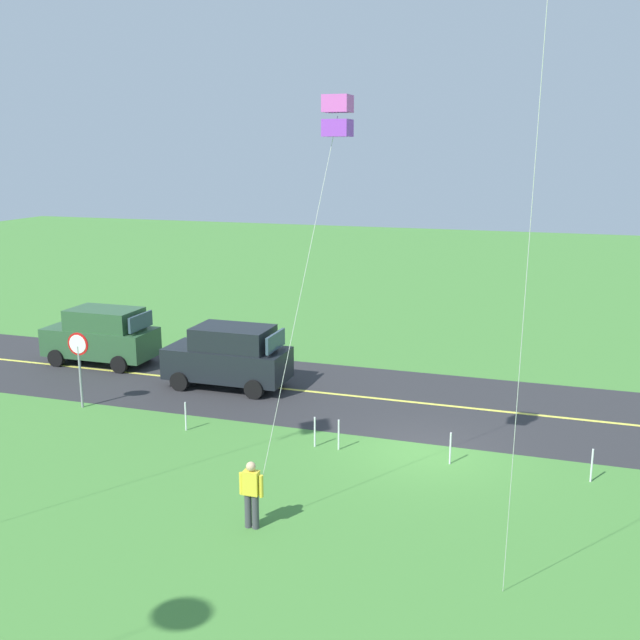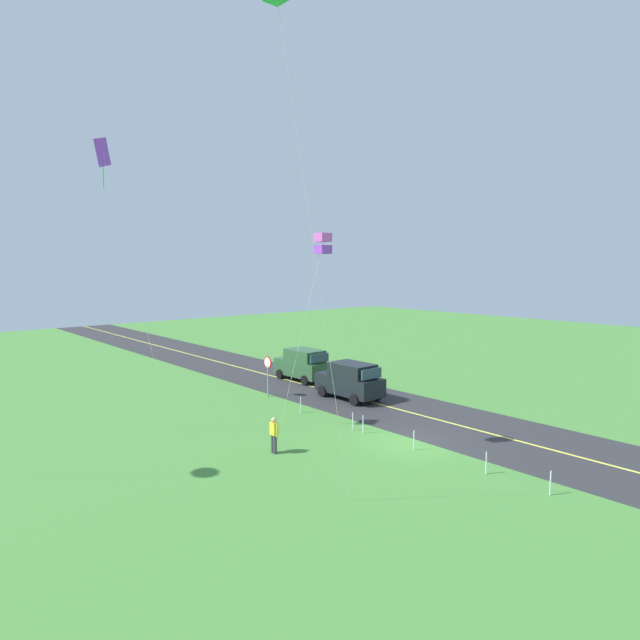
% 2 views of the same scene
% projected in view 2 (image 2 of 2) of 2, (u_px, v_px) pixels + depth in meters
% --- Properties ---
extents(ground_plane, '(120.00, 120.00, 0.10)m').
position_uv_depth(ground_plane, '(410.00, 443.00, 25.07)').
color(ground_plane, '#478438').
extents(asphalt_road, '(120.00, 7.00, 0.00)m').
position_uv_depth(asphalt_road, '(460.00, 426.00, 27.66)').
color(asphalt_road, '#2D2D30').
rests_on(asphalt_road, ground).
extents(road_centre_stripe, '(120.00, 0.16, 0.00)m').
position_uv_depth(road_centre_stripe, '(460.00, 426.00, 27.66)').
color(road_centre_stripe, '#E5E04C').
rests_on(road_centre_stripe, asphalt_road).
extents(car_suv_foreground, '(4.40, 2.12, 2.24)m').
position_uv_depth(car_suv_foreground, '(350.00, 380.00, 33.15)').
color(car_suv_foreground, black).
rests_on(car_suv_foreground, ground).
extents(car_parked_east_near, '(4.40, 2.12, 2.24)m').
position_uv_depth(car_parked_east_near, '(303.00, 364.00, 38.53)').
color(car_parked_east_near, '#2D5633').
rests_on(car_parked_east_near, ground).
extents(stop_sign, '(0.76, 0.08, 2.56)m').
position_uv_depth(stop_sign, '(268.00, 368.00, 33.62)').
color(stop_sign, gray).
rests_on(stop_sign, ground).
extents(person_adult_near, '(0.58, 0.22, 1.60)m').
position_uv_depth(person_adult_near, '(274.00, 434.00, 23.53)').
color(person_adult_near, '#3F3F47').
rests_on(person_adult_near, ground).
extents(kite_red_low, '(1.82, 1.78, 9.52)m').
position_uv_depth(kite_red_low, '(323.00, 244.00, 22.53)').
color(kite_red_low, silver).
rests_on(kite_red_low, ground).
extents(kite_yellow_high, '(0.81, 3.21, 13.90)m').
position_uv_depth(kite_yellow_high, '(104.00, 159.00, 24.07)').
color(kite_yellow_high, silver).
rests_on(kite_yellow_high, ground).
extents(fence_post_0, '(0.05, 0.05, 0.90)m').
position_uv_depth(fence_post_0, '(550.00, 483.00, 19.25)').
color(fence_post_0, silver).
rests_on(fence_post_0, ground).
extents(fence_post_1, '(0.05, 0.05, 0.90)m').
position_uv_depth(fence_post_1, '(486.00, 463.00, 21.21)').
color(fence_post_1, silver).
rests_on(fence_post_1, ground).
extents(fence_post_2, '(0.05, 0.05, 0.90)m').
position_uv_depth(fence_post_2, '(414.00, 440.00, 23.95)').
color(fence_post_2, silver).
rests_on(fence_post_2, ground).
extents(fence_post_3, '(0.05, 0.05, 0.90)m').
position_uv_depth(fence_post_3, '(363.00, 424.00, 26.34)').
color(fence_post_3, silver).
rests_on(fence_post_3, ground).
extents(fence_post_4, '(0.05, 0.05, 0.90)m').
position_uv_depth(fence_post_4, '(353.00, 421.00, 26.88)').
color(fence_post_4, silver).
rests_on(fence_post_4, ground).
extents(fence_post_5, '(0.05, 0.05, 0.90)m').
position_uv_depth(fence_post_5, '(301.00, 405.00, 30.01)').
color(fence_post_5, silver).
rests_on(fence_post_5, ground).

